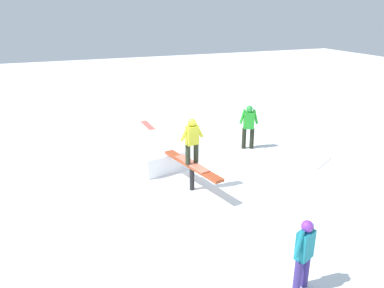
% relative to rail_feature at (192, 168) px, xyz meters
% --- Properties ---
extents(ground_plane, '(60.00, 60.00, 0.00)m').
position_rel_rail_feature_xyz_m(ground_plane, '(0.00, 0.00, -0.68)').
color(ground_plane, white).
extents(rail_feature, '(2.55, 0.84, 0.80)m').
position_rel_rail_feature_xyz_m(rail_feature, '(0.00, 0.00, 0.00)').
color(rail_feature, black).
rests_on(rail_feature, ground).
extents(snow_kicker_ramp, '(2.09, 1.86, 0.63)m').
position_rel_rail_feature_xyz_m(snow_kicker_ramp, '(-2.09, -0.48, -0.36)').
color(snow_kicker_ramp, white).
rests_on(snow_kicker_ramp, ground).
extents(main_rider_on_rail, '(1.44, 0.75, 1.34)m').
position_rel_rail_feature_xyz_m(main_rider_on_rail, '(0.00, 0.00, 0.78)').
color(main_rider_on_rail, '#EC7157').
rests_on(main_rider_on_rail, rail_feature).
extents(bystander_teal, '(0.32, 0.63, 1.46)m').
position_rel_rail_feature_xyz_m(bystander_teal, '(4.50, 0.38, 0.14)').
color(bystander_teal, '#3E2F7D').
rests_on(bystander_teal, ground).
extents(bystander_green, '(0.35, 0.68, 1.63)m').
position_rel_rail_feature_xyz_m(bystander_green, '(-2.36, 3.16, 0.24)').
color(bystander_green, black).
rests_on(bystander_green, ground).
extents(loose_snowboard_coral, '(1.38, 0.31, 0.02)m').
position_rel_rail_feature_xyz_m(loose_snowboard_coral, '(-6.52, 0.46, -0.67)').
color(loose_snowboard_coral, '#EE6658').
rests_on(loose_snowboard_coral, ground).
extents(loose_snowboard_white, '(0.89, 1.28, 0.02)m').
position_rel_rail_feature_xyz_m(loose_snowboard_white, '(-0.23, 4.80, -0.67)').
color(loose_snowboard_white, white).
rests_on(loose_snowboard_white, ground).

